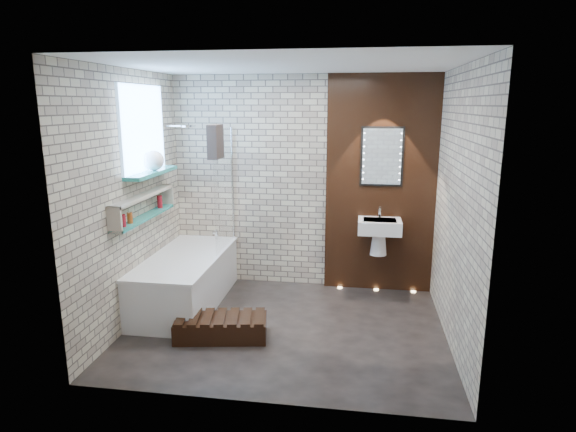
% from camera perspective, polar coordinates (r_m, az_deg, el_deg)
% --- Properties ---
extents(ground, '(3.20, 3.20, 0.00)m').
position_cam_1_polar(ground, '(5.14, -0.26, -12.96)').
color(ground, black).
rests_on(ground, ground).
extents(room_shell, '(3.24, 3.20, 2.60)m').
position_cam_1_polar(room_shell, '(4.72, -0.27, 1.37)').
color(room_shell, gray).
rests_on(room_shell, ground).
extents(walnut_panel, '(1.30, 0.06, 2.60)m').
position_cam_1_polar(walnut_panel, '(5.92, 10.79, 3.52)').
color(walnut_panel, black).
rests_on(walnut_panel, ground).
extents(clerestory_window, '(0.18, 1.00, 0.94)m').
position_cam_1_polar(clerestory_window, '(5.43, -16.46, 8.78)').
color(clerestory_window, '#7FADE0').
rests_on(clerestory_window, room_shell).
extents(display_niche, '(0.14, 1.30, 0.26)m').
position_cam_1_polar(display_niche, '(5.33, -16.49, 1.08)').
color(display_niche, teal).
rests_on(display_niche, room_shell).
extents(bathtub, '(0.79, 1.74, 0.70)m').
position_cam_1_polar(bathtub, '(5.73, -11.85, -7.31)').
color(bathtub, white).
rests_on(bathtub, ground).
extents(bath_screen, '(0.01, 0.78, 1.40)m').
position_cam_1_polar(bath_screen, '(5.77, -7.48, 3.19)').
color(bath_screen, white).
rests_on(bath_screen, bathtub).
extents(towel, '(0.11, 0.28, 0.37)m').
position_cam_1_polar(towel, '(5.42, -8.51, 8.61)').
color(towel, black).
rests_on(towel, bath_screen).
extents(shower_head, '(0.18, 0.18, 0.02)m').
position_cam_1_polar(shower_head, '(5.88, -11.63, 10.29)').
color(shower_head, silver).
rests_on(shower_head, room_shell).
extents(washbasin, '(0.50, 0.36, 0.58)m').
position_cam_1_polar(washbasin, '(5.84, 10.64, -1.75)').
color(washbasin, white).
rests_on(washbasin, walnut_panel).
extents(led_mirror, '(0.50, 0.02, 0.70)m').
position_cam_1_polar(led_mirror, '(5.84, 10.95, 6.85)').
color(led_mirror, black).
rests_on(led_mirror, walnut_panel).
extents(walnut_step, '(0.94, 0.54, 0.20)m').
position_cam_1_polar(walnut_step, '(4.96, -7.85, -12.87)').
color(walnut_step, black).
rests_on(walnut_step, ground).
extents(niche_bottles, '(0.06, 0.93, 0.14)m').
position_cam_1_polar(niche_bottles, '(5.28, -16.74, 0.55)').
color(niche_bottles, maroon).
rests_on(niche_bottles, display_niche).
extents(sill_vases, '(0.22, 0.22, 0.22)m').
position_cam_1_polar(sill_vases, '(5.46, -15.45, 6.29)').
color(sill_vases, white).
rests_on(sill_vases, clerestory_window).
extents(floor_uplights, '(0.96, 0.06, 0.01)m').
position_cam_1_polar(floor_uplights, '(6.20, 10.30, -8.48)').
color(floor_uplights, '#FFD899').
rests_on(floor_uplights, ground).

